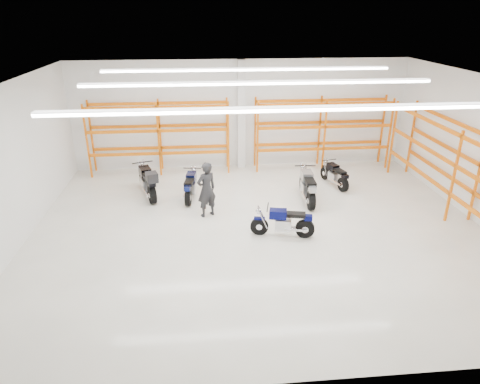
{
  "coord_description": "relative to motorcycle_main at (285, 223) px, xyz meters",
  "views": [
    {
      "loc": [
        -1.71,
        -11.72,
        6.3
      ],
      "look_at": [
        -0.56,
        0.5,
        1.06
      ],
      "focal_mm": 32.0,
      "sensor_mm": 36.0,
      "label": 1
    }
  ],
  "objects": [
    {
      "name": "standing_man",
      "position": [
        -2.3,
        1.63,
        0.49
      ],
      "size": [
        0.81,
        0.72,
        1.87
      ],
      "primitive_type": "imported",
      "rotation": [
        0.0,
        0.0,
        3.64
      ],
      "color": "black",
      "rests_on": "ground"
    },
    {
      "name": "pallet_racking_back_left",
      "position": [
        -4.11,
        6.0,
        1.34
      ],
      "size": [
        5.67,
        0.87,
        3.0
      ],
      "color": "#DB5015",
      "rests_on": "ground"
    },
    {
      "name": "motorcycle_back_b",
      "position": [
        -2.85,
        3.1,
        0.01
      ],
      "size": [
        0.69,
        1.99,
        0.98
      ],
      "color": "black",
      "rests_on": "ground"
    },
    {
      "name": "pallet_racking_side",
      "position": [
        5.77,
        0.52,
        1.37
      ],
      "size": [
        0.87,
        9.07,
        3.0
      ],
      "color": "#DB5015",
      "rests_on": "ground"
    },
    {
      "name": "ground",
      "position": [
        -0.71,
        0.52,
        -0.44
      ],
      "size": [
        14.0,
        14.0,
        0.0
      ],
      "primitive_type": "plane",
      "color": "beige",
      "rests_on": "ground"
    },
    {
      "name": "pallet_racking_back_right",
      "position": [
        2.69,
        6.0,
        1.34
      ],
      "size": [
        5.67,
        0.87,
        3.0
      ],
      "color": "#DB5015",
      "rests_on": "ground"
    },
    {
      "name": "motorcycle_back_d",
      "position": [
        2.68,
        3.76,
        -0.02
      ],
      "size": [
        0.73,
        1.83,
        0.91
      ],
      "color": "black",
      "rests_on": "ground"
    },
    {
      "name": "motorcycle_back_c",
      "position": [
        1.27,
        2.48,
        0.08
      ],
      "size": [
        0.76,
        2.3,
        1.13
      ],
      "color": "black",
      "rests_on": "ground"
    },
    {
      "name": "motorcycle_main",
      "position": [
        0.0,
        0.0,
        0.0
      ],
      "size": [
        1.91,
        0.75,
        0.95
      ],
      "color": "black",
      "rests_on": "ground"
    },
    {
      "name": "room_shell",
      "position": [
        -0.71,
        0.55,
        2.84
      ],
      "size": [
        14.02,
        12.02,
        4.51
      ],
      "color": "white",
      "rests_on": "ground"
    },
    {
      "name": "motorcycle_back_a",
      "position": [
        -4.39,
        3.36,
        0.14
      ],
      "size": [
        1.09,
        2.33,
        1.22
      ],
      "color": "black",
      "rests_on": "ground"
    },
    {
      "name": "structural_column",
      "position": [
        -0.71,
        6.34,
        1.81
      ],
      "size": [
        0.32,
        0.32,
        4.5
      ],
      "primitive_type": "cube",
      "color": "white",
      "rests_on": "ground"
    }
  ]
}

